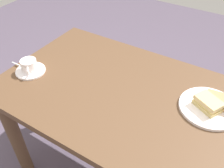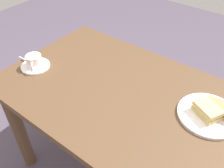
# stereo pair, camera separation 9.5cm
# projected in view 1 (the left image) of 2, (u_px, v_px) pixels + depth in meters

# --- Properties ---
(ground_plane) EXTENTS (6.00, 6.00, 0.00)m
(ground_plane) POSITION_uv_depth(u_px,v_px,m) (116.00, 168.00, 1.74)
(ground_plane) COLOR #524758
(dining_table) EXTENTS (1.21, 0.82, 0.75)m
(dining_table) POSITION_uv_depth(u_px,v_px,m) (117.00, 108.00, 1.35)
(dining_table) COLOR brown
(dining_table) RESTS_ON ground_plane
(sandwich_plate) EXTENTS (0.28, 0.28, 0.01)m
(sandwich_plate) POSITION_uv_depth(u_px,v_px,m) (209.00, 108.00, 1.14)
(sandwich_plate) COLOR white
(sandwich_plate) RESTS_ON dining_table
(sandwich_front) EXTENTS (0.14, 0.13, 0.05)m
(sandwich_front) POSITION_uv_depth(u_px,v_px,m) (208.00, 103.00, 1.12)
(sandwich_front) COLOR #D5BC71
(sandwich_front) RESTS_ON sandwich_plate
(sandwich_back) EXTENTS (0.15, 0.09, 0.05)m
(sandwich_back) POSITION_uv_depth(u_px,v_px,m) (222.00, 102.00, 1.13)
(sandwich_back) COLOR #C17C50
(sandwich_back) RESTS_ON sandwich_plate
(coffee_saucer) EXTENTS (0.16, 0.16, 0.01)m
(coffee_saucer) POSITION_uv_depth(u_px,v_px,m) (31.00, 71.00, 1.36)
(coffee_saucer) COLOR white
(coffee_saucer) RESTS_ON dining_table
(coffee_cup) EXTENTS (0.09, 0.10, 0.07)m
(coffee_cup) POSITION_uv_depth(u_px,v_px,m) (29.00, 65.00, 1.33)
(coffee_cup) COLOR white
(coffee_cup) RESTS_ON coffee_saucer
(spoon) EXTENTS (0.10, 0.02, 0.01)m
(spoon) POSITION_uv_depth(u_px,v_px,m) (20.00, 65.00, 1.39)
(spoon) COLOR silver
(spoon) RESTS_ON coffee_saucer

